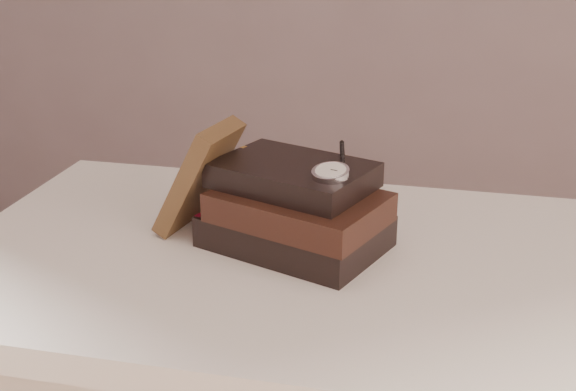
# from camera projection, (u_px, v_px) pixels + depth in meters

# --- Properties ---
(table) EXTENTS (1.00, 0.60, 0.75)m
(table) POSITION_uv_depth(u_px,v_px,m) (309.00, 313.00, 1.07)
(table) COLOR white
(table) RESTS_ON ground
(book_stack) EXTENTS (0.28, 0.24, 0.12)m
(book_stack) POSITION_uv_depth(u_px,v_px,m) (296.00, 210.00, 1.05)
(book_stack) COLOR black
(book_stack) RESTS_ON table
(journal) EXTENTS (0.12, 0.12, 0.16)m
(journal) POSITION_uv_depth(u_px,v_px,m) (199.00, 177.00, 1.09)
(journal) COLOR #3D2917
(journal) RESTS_ON table
(pocket_watch) EXTENTS (0.06, 0.16, 0.02)m
(pocket_watch) POSITION_uv_depth(u_px,v_px,m) (332.00, 171.00, 0.98)
(pocket_watch) COLOR silver
(pocket_watch) RESTS_ON book_stack
(eyeglasses) EXTENTS (0.13, 0.14, 0.05)m
(eyeglasses) POSITION_uv_depth(u_px,v_px,m) (278.00, 174.00, 1.15)
(eyeglasses) COLOR silver
(eyeglasses) RESTS_ON book_stack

